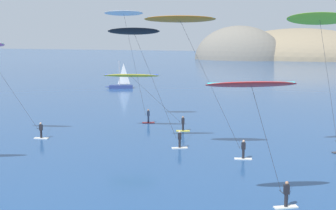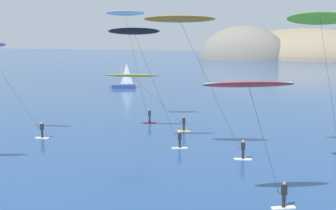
% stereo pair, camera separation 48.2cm
% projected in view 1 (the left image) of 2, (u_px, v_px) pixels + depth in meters
% --- Properties ---
extents(headland_island, '(86.22, 57.07, 31.58)m').
position_uv_depth(headland_island, '(285.00, 59.00, 204.20)').
color(headland_island, slate).
rests_on(headland_island, ground).
extents(sailboat_near, '(5.77, 3.40, 5.70)m').
position_uv_depth(sailboat_near, '(120.00, 85.00, 86.43)').
color(sailboat_near, navy).
rests_on(sailboat_near, ground).
extents(kitesurfer_black, '(7.08, 3.50, 11.35)m').
position_uv_depth(kitesurfer_black, '(138.00, 43.00, 38.26)').
color(kitesurfer_black, silver).
rests_on(kitesurfer_black, ground).
extents(kitesurfer_lime, '(6.03, 4.50, 12.59)m').
position_uv_depth(kitesurfer_lime, '(321.00, 27.00, 36.15)').
color(kitesurfer_lime, '#2D2D33').
rests_on(kitesurfer_lime, ground).
extents(kitesurfer_yellow, '(9.52, 3.34, 6.48)m').
position_uv_depth(kitesurfer_yellow, '(136.00, 80.00, 46.74)').
color(kitesurfer_yellow, yellow).
rests_on(kitesurfer_yellow, ground).
extents(kitesurfer_orange, '(9.04, 3.89, 12.24)m').
position_uv_depth(kitesurfer_orange, '(184.00, 28.00, 34.68)').
color(kitesurfer_orange, silver).
rests_on(kitesurfer_orange, ground).
extents(kitesurfer_red, '(5.66, 3.63, 8.01)m').
position_uv_depth(kitesurfer_red, '(255.00, 94.00, 24.63)').
color(kitesurfer_red, silver).
rests_on(kitesurfer_red, ground).
extents(kitesurfer_white, '(5.84, 3.13, 13.58)m').
position_uv_depth(kitesurfer_white, '(126.00, 22.00, 49.77)').
color(kitesurfer_white, red).
rests_on(kitesurfer_white, ground).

